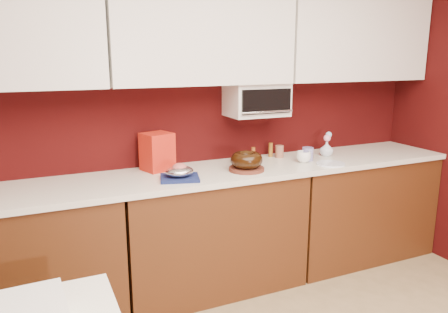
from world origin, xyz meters
name	(u,v)px	position (x,y,z in m)	size (l,w,h in m)	color
wall_back	(195,117)	(0.00, 2.25, 1.25)	(4.00, 0.02, 2.50)	#360707
base_cabinet_left	(11,267)	(-1.33, 1.94, 0.43)	(1.31, 0.58, 0.86)	#4A240E
base_cabinet_center	(211,232)	(0.00, 1.94, 0.43)	(1.31, 0.58, 0.86)	#4A240E
base_cabinet_right	(354,207)	(1.33, 1.94, 0.43)	(1.31, 0.58, 0.86)	#4A240E
countertop	(211,173)	(0.00, 1.94, 0.88)	(4.00, 0.62, 0.04)	silver
upper_cabinet_center	(202,34)	(0.00, 2.08, 1.85)	(1.31, 0.33, 0.70)	white
upper_cabinet_right	(354,37)	(1.33, 2.08, 1.85)	(1.31, 0.33, 0.70)	white
toaster_oven	(256,99)	(0.45, 2.10, 1.38)	(0.45, 0.30, 0.25)	white
toaster_oven_door	(267,101)	(0.45, 1.94, 1.38)	(0.40, 0.02, 0.18)	black
toaster_oven_handle	(268,112)	(0.45, 1.93, 1.30)	(0.02, 0.02, 0.42)	silver
cake_base	(247,169)	(0.24, 1.84, 0.91)	(0.25, 0.25, 0.02)	#5A271B
bundt_cake	(247,160)	(0.24, 1.84, 0.98)	(0.23, 0.23, 0.09)	black
navy_towel	(180,178)	(-0.27, 1.82, 0.91)	(0.25, 0.21, 0.02)	#151F50
foil_ham_nest	(180,171)	(-0.27, 1.82, 0.96)	(0.19, 0.16, 0.07)	silver
roasted_ham	(179,168)	(-0.27, 1.82, 0.98)	(0.10, 0.08, 0.06)	#C15D58
pandoro_box	(157,152)	(-0.34, 2.12, 1.03)	(0.20, 0.18, 0.27)	#A90B14
dark_pan	(242,160)	(0.32, 2.08, 0.92)	(0.18, 0.18, 0.03)	black
coffee_mug	(304,156)	(0.75, 1.88, 0.95)	(0.09, 0.09, 0.10)	white
blue_jar	(308,154)	(0.82, 1.92, 0.95)	(0.09, 0.09, 0.10)	navy
flower_vase	(327,148)	(1.05, 2.00, 0.97)	(0.09, 0.09, 0.13)	silver
flower_pink	(327,138)	(1.05, 2.00, 1.05)	(0.06, 0.06, 0.06)	pink
flower_blue	(329,135)	(1.08, 2.02, 1.07)	(0.05, 0.05, 0.05)	#91C6E8
china_plate	(331,164)	(0.90, 1.74, 0.91)	(0.21, 0.21, 0.01)	white
amber_bottle	(253,153)	(0.45, 2.14, 0.95)	(0.03, 0.03, 0.10)	brown
paper_cup	(279,151)	(0.67, 2.10, 0.95)	(0.07, 0.07, 0.10)	brown
amber_bottle_tall	(271,150)	(0.62, 2.15, 0.96)	(0.03, 0.03, 0.12)	brown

